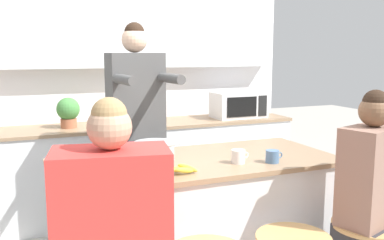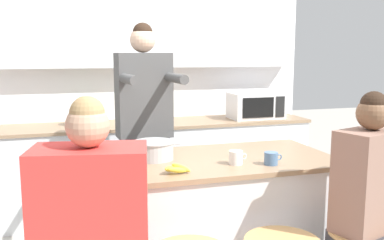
% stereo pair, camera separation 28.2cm
% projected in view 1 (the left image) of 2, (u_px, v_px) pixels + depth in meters
% --- Properties ---
extents(wall_back, '(3.58, 0.22, 2.70)m').
position_uv_depth(wall_back, '(125.00, 58.00, 4.40)').
color(wall_back, white).
rests_on(wall_back, ground_plane).
extents(back_counter, '(3.32, 0.61, 0.91)m').
position_uv_depth(back_counter, '(135.00, 168.00, 4.30)').
color(back_counter, silver).
rests_on(back_counter, ground_plane).
extents(kitchen_island, '(1.85, 0.84, 0.91)m').
position_uv_depth(kitchen_island, '(197.00, 225.00, 2.85)').
color(kitchen_island, black).
rests_on(kitchen_island, ground_plane).
extents(person_cooking, '(0.47, 0.62, 1.83)m').
position_uv_depth(person_cooking, '(137.00, 140.00, 3.41)').
color(person_cooking, '#383842').
rests_on(person_cooking, ground_plane).
extents(person_seated_near, '(0.43, 0.36, 1.40)m').
position_uv_depth(person_seated_near, '(367.00, 222.00, 2.45)').
color(person_seated_near, '#333338').
rests_on(person_seated_near, ground_plane).
extents(cooking_pot, '(0.36, 0.27, 0.12)m').
position_uv_depth(cooking_pot, '(155.00, 151.00, 2.76)').
color(cooking_pot, '#B7BABC').
rests_on(cooking_pot, kitchen_island).
extents(fruit_bowl, '(0.23, 0.23, 0.07)m').
position_uv_depth(fruit_bowl, '(93.00, 167.00, 2.46)').
color(fruit_bowl, silver).
rests_on(fruit_bowl, kitchen_island).
extents(coffee_cup_near, '(0.12, 0.09, 0.08)m').
position_uv_depth(coffee_cup_near, '(273.00, 156.00, 2.71)').
color(coffee_cup_near, '#4C7099').
rests_on(coffee_cup_near, kitchen_island).
extents(coffee_cup_far, '(0.12, 0.09, 0.09)m').
position_uv_depth(coffee_cup_far, '(238.00, 156.00, 2.69)').
color(coffee_cup_far, white).
rests_on(coffee_cup_far, kitchen_island).
extents(banana_bunch, '(0.18, 0.13, 0.06)m').
position_uv_depth(banana_bunch, '(183.00, 169.00, 2.46)').
color(banana_bunch, yellow).
rests_on(banana_bunch, kitchen_island).
extents(juice_carton, '(0.08, 0.08, 0.20)m').
position_uv_depth(juice_carton, '(85.00, 167.00, 2.25)').
color(juice_carton, '#7A428E').
rests_on(juice_carton, kitchen_island).
extents(microwave, '(0.55, 0.34, 0.27)m').
position_uv_depth(microwave, '(239.00, 105.00, 4.61)').
color(microwave, white).
rests_on(microwave, back_counter).
extents(potted_plant, '(0.21, 0.21, 0.28)m').
position_uv_depth(potted_plant, '(68.00, 111.00, 3.97)').
color(potted_plant, '#A86042').
rests_on(potted_plant, back_counter).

